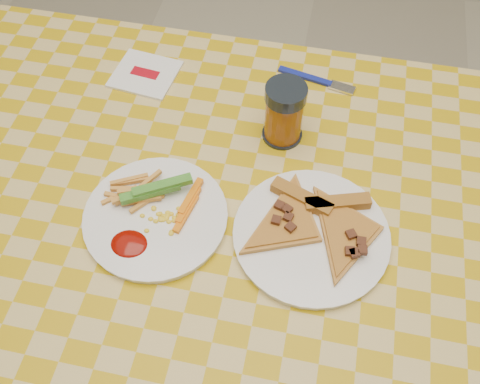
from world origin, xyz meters
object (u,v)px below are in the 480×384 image
(plate_right, at_px, (311,236))
(drink_glass, at_px, (284,113))
(table, at_px, (241,240))
(plate_left, at_px, (156,218))

(plate_right, bearing_deg, drink_glass, 111.26)
(table, bearing_deg, plate_left, -167.80)
(plate_left, bearing_deg, drink_glass, 51.83)
(plate_right, distance_m, drink_glass, 0.23)
(plate_left, xyz_separation_m, plate_right, (0.25, 0.02, 0.00))
(plate_right, bearing_deg, table, 173.74)
(table, relative_size, plate_left, 5.53)
(plate_right, relative_size, drink_glass, 2.07)
(plate_left, relative_size, plate_right, 0.94)
(plate_left, height_order, plate_right, same)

